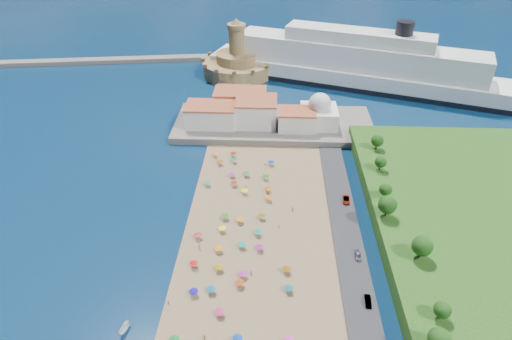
{
  "coord_description": "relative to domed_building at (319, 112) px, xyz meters",
  "views": [
    {
      "loc": [
        9.72,
        -102.37,
        92.95
      ],
      "look_at": [
        4.0,
        25.0,
        8.0
      ],
      "focal_mm": 30.0,
      "sensor_mm": 36.0,
      "label": 1
    }
  ],
  "objects": [
    {
      "name": "breakwater",
      "position": [
        -140.0,
        82.0,
        -7.67
      ],
      "size": [
        199.03,
        34.77,
        2.6
      ],
      "primitive_type": "cube",
      "rotation": [
        0.0,
        0.0,
        0.14
      ],
      "color": "#59544C",
      "rests_on": "ground"
    },
    {
      "name": "ground",
      "position": [
        -30.0,
        -71.0,
        -8.97
      ],
      "size": [
        700.0,
        700.0,
        0.0
      ],
      "primitive_type": "plane",
      "color": "#071938",
      "rests_on": "ground"
    },
    {
      "name": "cruise_ship",
      "position": [
        24.08,
        55.63,
        1.86
      ],
      "size": [
        166.28,
        77.87,
        36.59
      ],
      "color": "black",
      "rests_on": "ground"
    },
    {
      "name": "waterfront_buildings",
      "position": [
        -33.05,
        2.64,
        -1.1
      ],
      "size": [
        57.0,
        29.0,
        11.0
      ],
      "color": "silver",
      "rests_on": "terrace"
    },
    {
      "name": "terrace",
      "position": [
        -20.0,
        2.0,
        -7.47
      ],
      "size": [
        90.0,
        36.0,
        3.0
      ],
      "primitive_type": "cube",
      "color": "#59544C",
      "rests_on": "ground"
    },
    {
      "name": "parked_cars",
      "position": [
        6.0,
        -72.01,
        -7.6
      ],
      "size": [
        2.83,
        48.6,
        1.4
      ],
      "color": "gray",
      "rests_on": "promenade"
    },
    {
      "name": "domed_building",
      "position": [
        0.0,
        0.0,
        0.0
      ],
      "size": [
        16.0,
        16.0,
        15.0
      ],
      "color": "silver",
      "rests_on": "terrace"
    },
    {
      "name": "fortress",
      "position": [
        -42.0,
        67.0,
        -2.29
      ],
      "size": [
        40.0,
        40.0,
        32.4
      ],
      "color": "#A18050",
      "rests_on": "ground"
    },
    {
      "name": "hillside_trees",
      "position": [
        18.69,
        -77.12,
        0.98
      ],
      "size": [
        11.57,
        108.31,
        7.47
      ],
      "color": "#382314",
      "rests_on": "hillside"
    },
    {
      "name": "beachgoers",
      "position": [
        -29.0,
        -79.8,
        -7.83
      ],
      "size": [
        34.77,
        92.7,
        1.89
      ],
      "color": "tan",
      "rests_on": "beach"
    },
    {
      "name": "jetty",
      "position": [
        -42.0,
        37.0,
        -7.77
      ],
      "size": [
        18.0,
        70.0,
        2.4
      ],
      "primitive_type": "cube",
      "color": "#59544C",
      "rests_on": "ground"
    },
    {
      "name": "beach_parasols",
      "position": [
        -30.87,
        -79.08,
        -6.83
      ],
      "size": [
        31.57,
        112.63,
        2.2
      ],
      "color": "gray",
      "rests_on": "beach"
    }
  ]
}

